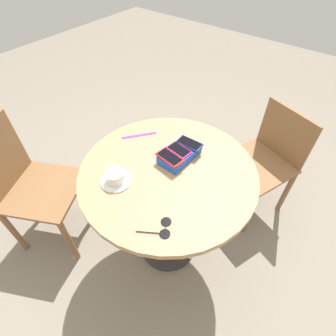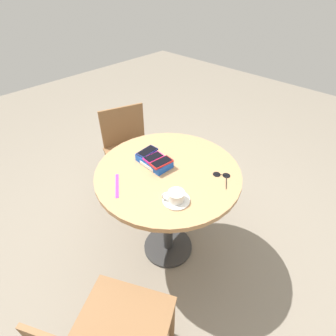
{
  "view_description": "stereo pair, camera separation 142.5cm",
  "coord_description": "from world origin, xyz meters",
  "px_view_note": "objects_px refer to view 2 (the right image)",
  "views": [
    {
      "loc": [
        0.69,
        0.54,
        1.71
      ],
      "look_at": [
        0.0,
        0.0,
        0.79
      ],
      "focal_mm": 28.0,
      "sensor_mm": 36.0,
      "label": 1
    },
    {
      "loc": [
        0.84,
        -0.88,
        1.76
      ],
      "look_at": [
        0.0,
        0.0,
        0.79
      ],
      "focal_mm": 28.0,
      "sensor_mm": 36.0,
      "label": 2
    }
  ],
  "objects_px": {
    "lanyard_strap": "(117,185)",
    "sunglasses": "(222,176)",
    "round_table": "(168,187)",
    "chair_near_window": "(130,151)",
    "coffee_cup": "(176,196)",
    "saucer": "(176,200)",
    "phone_box": "(154,161)",
    "phone_navy": "(147,152)",
    "phone_red": "(162,162)",
    "phone_magenta": "(154,157)"
  },
  "relations": [
    {
      "from": "phone_navy",
      "to": "coffee_cup",
      "type": "height_order",
      "value": "coffee_cup"
    },
    {
      "from": "round_table",
      "to": "coffee_cup",
      "type": "distance_m",
      "value": 0.3
    },
    {
      "from": "phone_red",
      "to": "saucer",
      "type": "bearing_deg",
      "value": -29.11
    },
    {
      "from": "phone_box",
      "to": "saucer",
      "type": "height_order",
      "value": "phone_box"
    },
    {
      "from": "phone_box",
      "to": "phone_navy",
      "type": "height_order",
      "value": "phone_navy"
    },
    {
      "from": "round_table",
      "to": "sunglasses",
      "type": "xyz_separation_m",
      "value": [
        0.26,
        0.18,
        0.13
      ]
    },
    {
      "from": "coffee_cup",
      "to": "lanyard_strap",
      "type": "bearing_deg",
      "value": -155.89
    },
    {
      "from": "chair_near_window",
      "to": "round_table",
      "type": "bearing_deg",
      "value": -20.32
    },
    {
      "from": "phone_red",
      "to": "coffee_cup",
      "type": "relative_size",
      "value": 1.38
    },
    {
      "from": "round_table",
      "to": "saucer",
      "type": "xyz_separation_m",
      "value": [
        0.2,
        -0.15,
        0.13
      ]
    },
    {
      "from": "lanyard_strap",
      "to": "sunglasses",
      "type": "bearing_deg",
      "value": 51.64
    },
    {
      "from": "phone_box",
      "to": "coffee_cup",
      "type": "xyz_separation_m",
      "value": [
        0.31,
        -0.14,
        0.01
      ]
    },
    {
      "from": "phone_magenta",
      "to": "saucer",
      "type": "xyz_separation_m",
      "value": [
        0.31,
        -0.14,
        -0.05
      ]
    },
    {
      "from": "phone_box",
      "to": "sunglasses",
      "type": "height_order",
      "value": "phone_box"
    },
    {
      "from": "phone_navy",
      "to": "phone_magenta",
      "type": "relative_size",
      "value": 1.06
    },
    {
      "from": "chair_near_window",
      "to": "lanyard_strap",
      "type": "bearing_deg",
      "value": -42.54
    },
    {
      "from": "saucer",
      "to": "lanyard_strap",
      "type": "bearing_deg",
      "value": -155.7
    },
    {
      "from": "lanyard_strap",
      "to": "round_table",
      "type": "bearing_deg",
      "value": 68.8
    },
    {
      "from": "round_table",
      "to": "lanyard_strap",
      "type": "xyz_separation_m",
      "value": [
        -0.11,
        -0.29,
        0.13
      ]
    },
    {
      "from": "phone_red",
      "to": "chair_near_window",
      "type": "bearing_deg",
      "value": 157.46
    },
    {
      "from": "phone_box",
      "to": "phone_navy",
      "type": "xyz_separation_m",
      "value": [
        -0.07,
        0.01,
        0.03
      ]
    },
    {
      "from": "lanyard_strap",
      "to": "phone_magenta",
      "type": "bearing_deg",
      "value": 88.67
    },
    {
      "from": "phone_box",
      "to": "phone_navy",
      "type": "distance_m",
      "value": 0.08
    },
    {
      "from": "phone_red",
      "to": "saucer",
      "type": "height_order",
      "value": "phone_red"
    },
    {
      "from": "round_table",
      "to": "phone_red",
      "type": "bearing_deg",
      "value": -153.31
    },
    {
      "from": "coffee_cup",
      "to": "sunglasses",
      "type": "bearing_deg",
      "value": 79.57
    },
    {
      "from": "phone_box",
      "to": "phone_red",
      "type": "bearing_deg",
      "value": -5.79
    },
    {
      "from": "coffee_cup",
      "to": "lanyard_strap",
      "type": "distance_m",
      "value": 0.35
    },
    {
      "from": "phone_box",
      "to": "phone_red",
      "type": "height_order",
      "value": "phone_red"
    },
    {
      "from": "phone_navy",
      "to": "coffee_cup",
      "type": "relative_size",
      "value": 1.31
    },
    {
      "from": "coffee_cup",
      "to": "round_table",
      "type": "bearing_deg",
      "value": 142.74
    },
    {
      "from": "chair_near_window",
      "to": "sunglasses",
      "type": "bearing_deg",
      "value": -5.05
    },
    {
      "from": "phone_navy",
      "to": "saucer",
      "type": "xyz_separation_m",
      "value": [
        0.38,
        -0.15,
        -0.05
      ]
    },
    {
      "from": "phone_navy",
      "to": "chair_near_window",
      "type": "bearing_deg",
      "value": 153.69
    },
    {
      "from": "phone_box",
      "to": "round_table",
      "type": "bearing_deg",
      "value": 5.44
    },
    {
      "from": "coffee_cup",
      "to": "chair_near_window",
      "type": "height_order",
      "value": "coffee_cup"
    },
    {
      "from": "phone_navy",
      "to": "round_table",
      "type": "bearing_deg",
      "value": 0.56
    },
    {
      "from": "phone_navy",
      "to": "phone_red",
      "type": "distance_m",
      "value": 0.14
    },
    {
      "from": "chair_near_window",
      "to": "phone_navy",
      "type": "bearing_deg",
      "value": -26.31
    },
    {
      "from": "lanyard_strap",
      "to": "sunglasses",
      "type": "relative_size",
      "value": 1.45
    },
    {
      "from": "phone_box",
      "to": "phone_magenta",
      "type": "relative_size",
      "value": 1.76
    },
    {
      "from": "lanyard_strap",
      "to": "chair_near_window",
      "type": "relative_size",
      "value": 0.25
    },
    {
      "from": "saucer",
      "to": "coffee_cup",
      "type": "distance_m",
      "value": 0.03
    },
    {
      "from": "round_table",
      "to": "coffee_cup",
      "type": "bearing_deg",
      "value": -37.26
    },
    {
      "from": "sunglasses",
      "to": "saucer",
      "type": "bearing_deg",
      "value": -100.14
    },
    {
      "from": "phone_navy",
      "to": "phone_magenta",
      "type": "height_order",
      "value": "phone_navy"
    },
    {
      "from": "phone_magenta",
      "to": "sunglasses",
      "type": "bearing_deg",
      "value": 27.94
    },
    {
      "from": "saucer",
      "to": "sunglasses",
      "type": "xyz_separation_m",
      "value": [
        0.06,
        0.33,
        -0.0
      ]
    },
    {
      "from": "chair_near_window",
      "to": "saucer",
      "type": "bearing_deg",
      "value": -24.29
    },
    {
      "from": "coffee_cup",
      "to": "phone_magenta",
      "type": "bearing_deg",
      "value": 155.82
    }
  ]
}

